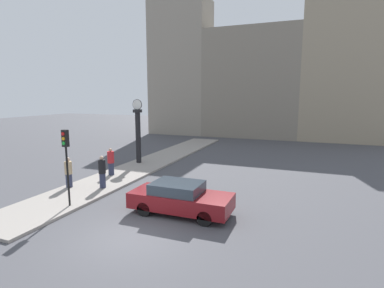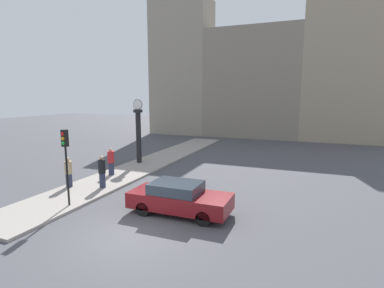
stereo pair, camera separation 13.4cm
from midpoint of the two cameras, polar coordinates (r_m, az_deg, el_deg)
ground_plane at (r=11.67m, az=-11.49°, el=-16.94°), size 120.00×120.00×0.00m
sidewalk_corner at (r=23.12m, az=-7.50°, el=-3.49°), size 3.10×25.89×0.13m
building_row at (r=38.48m, az=13.00°, el=12.81°), size 28.87×5.00×17.45m
sedan_car at (r=13.23m, az=-2.15°, el=-10.22°), size 4.42×1.82×1.39m
traffic_light_near at (r=14.49m, az=-22.70°, el=-1.32°), size 0.26×0.24×3.50m
street_clock at (r=22.61m, az=-9.99°, el=2.11°), size 0.77×0.49×4.73m
pedestrian_red_top at (r=19.64m, az=-14.98°, el=-3.26°), size 0.42×0.42×1.73m
pedestrian_black_jacket at (r=17.06m, az=-16.54°, el=-5.10°), size 0.39×0.39×1.77m
pedestrian_tan_coat at (r=17.81m, az=-22.26°, el=-5.01°), size 0.40×0.40×1.66m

